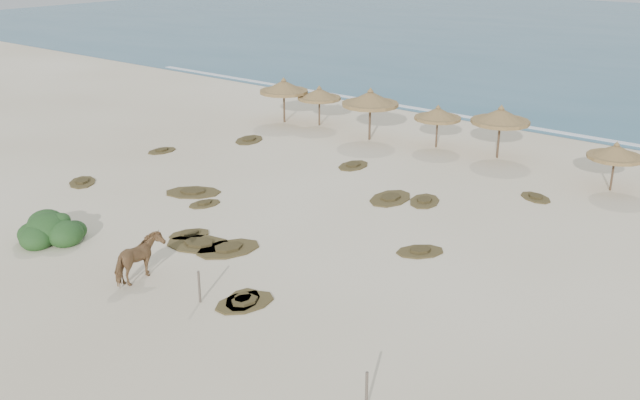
# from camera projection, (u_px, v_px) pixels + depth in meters

# --- Properties ---
(ground) EXTENTS (160.00, 160.00, 0.00)m
(ground) POSITION_uv_depth(u_px,v_px,m) (229.00, 255.00, 27.74)
(ground) COLOR #FBEECE
(ground) RESTS_ON ground
(foam_line) EXTENTS (70.00, 0.60, 0.01)m
(foam_line) POSITION_uv_depth(u_px,v_px,m) (515.00, 125.00, 46.68)
(foam_line) COLOR white
(foam_line) RESTS_ON ground
(palapa_0) EXTENTS (3.64, 3.64, 3.00)m
(palapa_0) POSITION_uv_depth(u_px,v_px,m) (284.00, 87.00, 46.67)
(palapa_0) COLOR brown
(palapa_0) RESTS_ON ground
(palapa_1) EXTENTS (2.81, 2.81, 2.63)m
(palapa_1) POSITION_uv_depth(u_px,v_px,m) (319.00, 94.00, 45.95)
(palapa_1) COLOR brown
(palapa_1) RESTS_ON ground
(palapa_2) EXTENTS (4.00, 4.00, 3.20)m
(palapa_2) POSITION_uv_depth(u_px,v_px,m) (370.00, 99.00, 42.55)
(palapa_2) COLOR brown
(palapa_2) RESTS_ON ground
(palapa_3) EXTENTS (3.58, 3.58, 2.54)m
(palapa_3) POSITION_uv_depth(u_px,v_px,m) (438.00, 114.00, 41.17)
(palapa_3) COLOR brown
(palapa_3) RESTS_ON ground
(palapa_4) EXTENTS (3.93, 3.93, 3.02)m
(palapa_4) POSITION_uv_depth(u_px,v_px,m) (501.00, 117.00, 39.05)
(palapa_4) COLOR brown
(palapa_4) RESTS_ON ground
(palapa_5) EXTENTS (2.67, 2.67, 2.48)m
(palapa_5) POSITION_uv_depth(u_px,v_px,m) (616.00, 152.00, 34.11)
(palapa_5) COLOR brown
(palapa_5) RESTS_ON ground
(horse) EXTENTS (1.23, 2.12, 1.69)m
(horse) POSITION_uv_depth(u_px,v_px,m) (139.00, 259.00, 25.41)
(horse) COLOR #8D6340
(horse) RESTS_ON ground
(fence_post_near) EXTENTS (0.10, 0.10, 1.16)m
(fence_post_near) POSITION_uv_depth(u_px,v_px,m) (199.00, 287.00, 23.97)
(fence_post_near) COLOR #685B4E
(fence_post_near) RESTS_ON ground
(fence_post_far) EXTENTS (0.10, 0.10, 1.13)m
(fence_post_far) POSITION_uv_depth(u_px,v_px,m) (367.00, 391.00, 18.52)
(fence_post_far) COLOR #685B4E
(fence_post_far) RESTS_ON ground
(bush) EXTENTS (3.01, 2.65, 1.35)m
(bush) POSITION_uv_depth(u_px,v_px,m) (49.00, 230.00, 28.93)
(bush) COLOR #295424
(bush) RESTS_ON ground
(scrub_0) EXTENTS (2.33, 2.24, 0.16)m
(scrub_0) POSITION_uv_depth(u_px,v_px,m) (82.00, 182.00, 35.78)
(scrub_0) COLOR brown
(scrub_0) RESTS_ON ground
(scrub_1) EXTENTS (3.24, 3.03, 0.16)m
(scrub_1) POSITION_uv_depth(u_px,v_px,m) (193.00, 192.00, 34.38)
(scrub_1) COLOR brown
(scrub_1) RESTS_ON ground
(scrub_2) EXTENTS (1.33, 1.74, 0.16)m
(scrub_2) POSITION_uv_depth(u_px,v_px,m) (205.00, 204.00, 32.90)
(scrub_2) COLOR brown
(scrub_2) RESTS_ON ground
(scrub_3) EXTENTS (1.89, 2.74, 0.16)m
(scrub_3) POSITION_uv_depth(u_px,v_px,m) (390.00, 198.00, 33.59)
(scrub_3) COLOR brown
(scrub_3) RESTS_ON ground
(scrub_4) EXTENTS (2.19, 2.32, 0.16)m
(scrub_4) POSITION_uv_depth(u_px,v_px,m) (420.00, 251.00, 27.94)
(scrub_4) COLOR brown
(scrub_4) RESTS_ON ground
(scrub_6) EXTENTS (2.24, 2.71, 0.16)m
(scrub_6) POSITION_uv_depth(u_px,v_px,m) (249.00, 140.00, 43.18)
(scrub_6) COLOR brown
(scrub_6) RESTS_ON ground
(scrub_7) EXTENTS (1.97, 2.42, 0.16)m
(scrub_7) POSITION_uv_depth(u_px,v_px,m) (424.00, 201.00, 33.24)
(scrub_7) COLOR brown
(scrub_7) RESTS_ON ground
(scrub_8) EXTENTS (1.29, 1.86, 0.16)m
(scrub_8) POSITION_uv_depth(u_px,v_px,m) (162.00, 151.00, 41.01)
(scrub_8) COLOR brown
(scrub_8) RESTS_ON ground
(scrub_9) EXTENTS (2.53, 3.07, 0.16)m
(scrub_9) POSITION_uv_depth(u_px,v_px,m) (228.00, 249.00, 28.18)
(scrub_9) COLOR brown
(scrub_9) RESTS_ON ground
(scrub_10) EXTENTS (2.07, 1.85, 0.16)m
(scrub_10) POSITION_uv_depth(u_px,v_px,m) (536.00, 197.00, 33.69)
(scrub_10) COLOR brown
(scrub_10) RESTS_ON ground
(scrub_11) EXTENTS (1.74, 2.04, 0.16)m
(scrub_11) POSITION_uv_depth(u_px,v_px,m) (189.00, 234.00, 29.54)
(scrub_11) COLOR brown
(scrub_11) RESTS_ON ground
(scrub_12) EXTENTS (1.81, 2.05, 0.16)m
(scrub_12) POSITION_uv_depth(u_px,v_px,m) (243.00, 300.00, 24.22)
(scrub_12) COLOR brown
(scrub_12) RESTS_ON ground
(scrub_13) EXTENTS (1.54, 2.22, 0.16)m
(scrub_13) POSITION_uv_depth(u_px,v_px,m) (353.00, 165.00, 38.37)
(scrub_13) COLOR brown
(scrub_13) RESTS_ON ground
(scrub_14) EXTENTS (1.95, 2.47, 0.16)m
(scrub_14) POSITION_uv_depth(u_px,v_px,m) (245.00, 302.00, 24.06)
(scrub_14) COLOR brown
(scrub_14) RESTS_ON ground
(scrub_15) EXTENTS (3.26, 2.75, 0.16)m
(scrub_15) POSITION_uv_depth(u_px,v_px,m) (199.00, 244.00, 28.62)
(scrub_15) COLOR brown
(scrub_15) RESTS_ON ground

